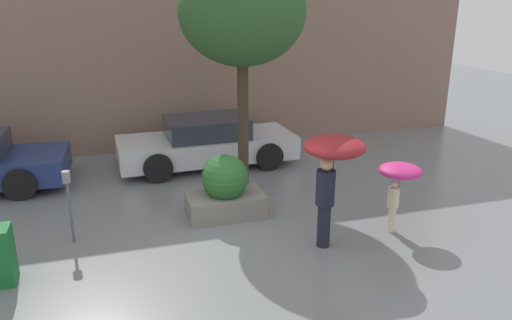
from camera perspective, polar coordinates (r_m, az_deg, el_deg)
name	(u,v)px	position (r m, az deg, el deg)	size (l,w,h in m)	color
ground_plane	(227,253)	(8.56, -3.32, -10.54)	(40.00, 40.00, 0.00)	slate
building_facade	(168,40)	(13.96, -10.04, 13.37)	(18.00, 0.30, 6.00)	#8C6B5B
planter_box	(225,190)	(9.71, -3.54, -3.42)	(1.49, 0.90, 1.24)	gray
person_adult	(332,159)	(8.31, 8.70, 0.07)	(1.04, 1.04, 1.93)	#1E1E2D
person_child	(399,176)	(9.25, 16.03, -1.77)	(0.76, 0.76, 1.29)	beige
parked_car_near	(207,143)	(12.71, -5.64, 1.99)	(4.46, 2.08, 1.24)	silver
street_tree	(242,13)	(10.63, -1.59, 16.49)	(2.63, 2.63, 4.94)	#423323
parking_meter	(68,192)	(9.08, -20.69, -3.45)	(0.14, 0.14, 1.32)	#595B60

